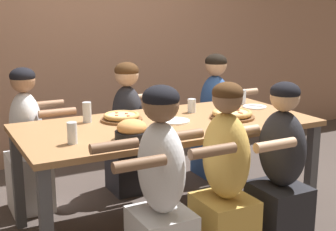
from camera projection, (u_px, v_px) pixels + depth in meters
ground_plane at (168, 221)px, 3.54m from camera, size 18.00×18.00×0.00m
restaurant_back_panel at (85, 5)px, 4.73m from camera, size 10.00×0.06×3.20m
dining_table at (168, 133)px, 3.38m from camera, size 2.12×0.98×0.77m
pizza_board_main at (232, 114)px, 3.47m from camera, size 0.33×0.33×0.06m
pizza_board_second at (122, 117)px, 3.40m from camera, size 0.30×0.30×0.06m
skillet_bowl at (132, 131)px, 2.91m from camera, size 0.31×0.21×0.13m
empty_plate_a at (175, 121)px, 3.37m from camera, size 0.22×0.22×0.02m
empty_plate_b at (225, 104)px, 3.94m from camera, size 0.19×0.19×0.02m
empty_plate_c at (255, 107)px, 3.85m from camera, size 0.19×0.19×0.02m
drinking_glass_a at (242, 98)px, 3.97m from camera, size 0.07×0.07×0.12m
drinking_glass_b at (284, 108)px, 3.60m from camera, size 0.07×0.07×0.11m
drinking_glass_c at (72, 134)px, 2.82m from camera, size 0.06×0.06×0.13m
drinking_glass_d at (228, 103)px, 3.77m from camera, size 0.06×0.06×0.11m
drinking_glass_e at (87, 113)px, 3.35m from camera, size 0.06×0.06×0.15m
drinking_glass_f at (192, 106)px, 3.67m from camera, size 0.07×0.07×0.11m
diner_near_midright at (280, 177)px, 3.01m from camera, size 0.51×0.40×1.13m
diner_near_center at (224, 187)px, 2.81m from camera, size 0.51×0.40×1.16m
diner_far_left at (28, 147)px, 3.64m from camera, size 0.51×0.40×1.14m
diner_far_right at (215, 120)px, 4.42m from camera, size 0.51×0.40×1.16m
diner_far_center at (128, 133)px, 4.02m from camera, size 0.51×0.40×1.13m
diner_near_midleft at (161, 197)px, 2.61m from camera, size 0.51×0.40×1.18m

